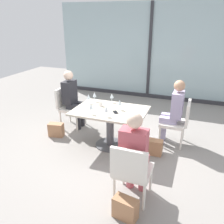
{
  "coord_description": "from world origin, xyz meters",
  "views": [
    {
      "loc": [
        1.45,
        -3.75,
        2.31
      ],
      "look_at": [
        0.0,
        0.1,
        0.65
      ],
      "focal_mm": 38.21,
      "sensor_mm": 36.0,
      "label": 1
    }
  ],
  "objects_px": {
    "wine_glass_5": "(106,109)",
    "coffee_cup": "(101,104)",
    "person_far_left": "(72,97)",
    "handbag_0": "(154,147)",
    "chair_far_left": "(68,105)",
    "handbag_1": "(56,130)",
    "handbag_2": "(125,208)",
    "wine_glass_3": "(112,96)",
    "wine_glass_2": "(120,103)",
    "wine_glass_4": "(94,95)",
    "wine_glass_0": "(89,97)",
    "person_far_right": "(174,109)",
    "chair_far_right": "(179,120)",
    "wine_glass_1": "(91,107)",
    "dining_table_main": "(110,119)",
    "person_front_right": "(135,152)",
    "chair_front_right": "(132,170)",
    "cell_phone_on_table": "(115,112)"
  },
  "relations": [
    {
      "from": "person_front_right",
      "to": "wine_glass_2",
      "type": "height_order",
      "value": "person_front_right"
    },
    {
      "from": "coffee_cup",
      "to": "chair_far_left",
      "type": "bearing_deg",
      "value": 158.07
    },
    {
      "from": "chair_far_right",
      "to": "person_front_right",
      "type": "distance_m",
      "value": 1.75
    },
    {
      "from": "person_far_right",
      "to": "wine_glass_2",
      "type": "bearing_deg",
      "value": -154.91
    },
    {
      "from": "dining_table_main",
      "to": "handbag_0",
      "type": "distance_m",
      "value": 0.94
    },
    {
      "from": "wine_glass_2",
      "to": "wine_glass_4",
      "type": "relative_size",
      "value": 1.0
    },
    {
      "from": "handbag_1",
      "to": "coffee_cup",
      "type": "bearing_deg",
      "value": 0.1
    },
    {
      "from": "chair_far_right",
      "to": "wine_glass_4",
      "type": "relative_size",
      "value": 4.7
    },
    {
      "from": "wine_glass_1",
      "to": "handbag_1",
      "type": "distance_m",
      "value": 1.21
    },
    {
      "from": "wine_glass_5",
      "to": "coffee_cup",
      "type": "distance_m",
      "value": 0.53
    },
    {
      "from": "chair_front_right",
      "to": "handbag_2",
      "type": "height_order",
      "value": "chair_front_right"
    },
    {
      "from": "person_far_left",
      "to": "wine_glass_1",
      "type": "xyz_separation_m",
      "value": [
        0.83,
        -0.8,
        0.16
      ]
    },
    {
      "from": "chair_far_left",
      "to": "chair_front_right",
      "type": "relative_size",
      "value": 1.0
    },
    {
      "from": "handbag_0",
      "to": "handbag_2",
      "type": "distance_m",
      "value": 1.57
    },
    {
      "from": "wine_glass_1",
      "to": "wine_glass_3",
      "type": "xyz_separation_m",
      "value": [
        0.13,
        0.68,
        0.0
      ]
    },
    {
      "from": "wine_glass_3",
      "to": "dining_table_main",
      "type": "bearing_deg",
      "value": -73.86
    },
    {
      "from": "wine_glass_0",
      "to": "cell_phone_on_table",
      "type": "bearing_deg",
      "value": -22.21
    },
    {
      "from": "chair_far_right",
      "to": "wine_glass_1",
      "type": "height_order",
      "value": "wine_glass_1"
    },
    {
      "from": "wine_glass_0",
      "to": "wine_glass_3",
      "type": "distance_m",
      "value": 0.45
    },
    {
      "from": "person_front_right",
      "to": "wine_glass_2",
      "type": "bearing_deg",
      "value": 116.77
    },
    {
      "from": "wine_glass_3",
      "to": "wine_glass_2",
      "type": "bearing_deg",
      "value": -49.34
    },
    {
      "from": "chair_far_left",
      "to": "handbag_1",
      "type": "height_order",
      "value": "chair_far_left"
    },
    {
      "from": "person_far_right",
      "to": "handbag_1",
      "type": "relative_size",
      "value": 4.2
    },
    {
      "from": "wine_glass_3",
      "to": "cell_phone_on_table",
      "type": "bearing_deg",
      "value": -62.61
    },
    {
      "from": "dining_table_main",
      "to": "chair_front_right",
      "type": "xyz_separation_m",
      "value": [
        0.79,
        -1.29,
        -0.06
      ]
    },
    {
      "from": "chair_front_right",
      "to": "handbag_2",
      "type": "bearing_deg",
      "value": -86.2
    },
    {
      "from": "handbag_2",
      "to": "dining_table_main",
      "type": "bearing_deg",
      "value": 127.88
    },
    {
      "from": "chair_far_right",
      "to": "chair_front_right",
      "type": "height_order",
      "value": "same"
    },
    {
      "from": "chair_far_left",
      "to": "wine_glass_4",
      "type": "distance_m",
      "value": 0.82
    },
    {
      "from": "wine_glass_3",
      "to": "wine_glass_5",
      "type": "xyz_separation_m",
      "value": [
        0.16,
        -0.7,
        0.0
      ]
    },
    {
      "from": "person_far_right",
      "to": "handbag_0",
      "type": "height_order",
      "value": "person_far_right"
    },
    {
      "from": "chair_far_right",
      "to": "wine_glass_0",
      "type": "bearing_deg",
      "value": -169.02
    },
    {
      "from": "person_far_right",
      "to": "wine_glass_2",
      "type": "relative_size",
      "value": 6.81
    },
    {
      "from": "coffee_cup",
      "to": "person_far_left",
      "type": "bearing_deg",
      "value": 155.5
    },
    {
      "from": "wine_glass_0",
      "to": "person_far_right",
      "type": "bearing_deg",
      "value": 11.71
    },
    {
      "from": "dining_table_main",
      "to": "wine_glass_5",
      "type": "height_order",
      "value": "wine_glass_5"
    },
    {
      "from": "chair_front_right",
      "to": "person_front_right",
      "type": "distance_m",
      "value": 0.23
    },
    {
      "from": "wine_glass_5",
      "to": "handbag_2",
      "type": "distance_m",
      "value": 1.66
    },
    {
      "from": "chair_far_right",
      "to": "wine_glass_0",
      "type": "xyz_separation_m",
      "value": [
        -1.7,
        -0.33,
        0.37
      ]
    },
    {
      "from": "wine_glass_4",
      "to": "wine_glass_2",
      "type": "bearing_deg",
      "value": -22.86
    },
    {
      "from": "chair_front_right",
      "to": "wine_glass_4",
      "type": "distance_m",
      "value": 2.1
    },
    {
      "from": "coffee_cup",
      "to": "handbag_2",
      "type": "relative_size",
      "value": 0.3
    },
    {
      "from": "cell_phone_on_table",
      "to": "person_front_right",
      "type": "bearing_deg",
      "value": -95.92
    },
    {
      "from": "person_far_right",
      "to": "wine_glass_1",
      "type": "distance_m",
      "value": 1.55
    },
    {
      "from": "wine_glass_0",
      "to": "handbag_0",
      "type": "xyz_separation_m",
      "value": [
        1.36,
        -0.2,
        -0.72
      ]
    },
    {
      "from": "person_far_left",
      "to": "wine_glass_0",
      "type": "height_order",
      "value": "person_far_left"
    },
    {
      "from": "person_far_left",
      "to": "handbag_0",
      "type": "bearing_deg",
      "value": -15.49
    },
    {
      "from": "chair_front_right",
      "to": "wine_glass_5",
      "type": "distance_m",
      "value": 1.29
    },
    {
      "from": "wine_glass_4",
      "to": "handbag_2",
      "type": "relative_size",
      "value": 0.62
    },
    {
      "from": "handbag_2",
      "to": "wine_glass_3",
      "type": "bearing_deg",
      "value": 125.85
    }
  ]
}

